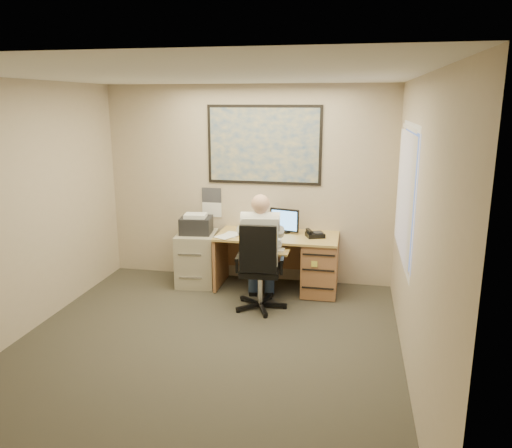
% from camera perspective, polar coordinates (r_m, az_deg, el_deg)
% --- Properties ---
extents(room_shell, '(4.00, 4.50, 2.70)m').
position_cam_1_polar(room_shell, '(4.79, -6.61, 0.20)').
color(room_shell, '#333027').
rests_on(room_shell, ground).
extents(desk, '(1.60, 0.97, 1.07)m').
position_cam_1_polar(desk, '(6.67, 5.30, -3.95)').
color(desk, tan).
rests_on(desk, ground).
extents(world_map, '(1.56, 0.03, 1.06)m').
position_cam_1_polar(world_map, '(6.79, 0.91, 9.02)').
color(world_map, '#1E4C93').
rests_on(world_map, room_shell).
extents(wall_calendar, '(0.28, 0.01, 0.42)m').
position_cam_1_polar(wall_calendar, '(7.09, -5.09, 2.46)').
color(wall_calendar, white).
rests_on(wall_calendar, room_shell).
extents(window_blinds, '(0.06, 1.40, 1.30)m').
position_cam_1_polar(window_blinds, '(5.33, 16.77, 3.30)').
color(window_blinds, beige).
rests_on(window_blinds, room_shell).
extents(filing_cabinet, '(0.58, 0.67, 1.00)m').
position_cam_1_polar(filing_cabinet, '(6.94, -6.75, -3.38)').
color(filing_cabinet, '#A39B84').
rests_on(filing_cabinet, ground).
extents(office_chair, '(0.70, 0.70, 1.10)m').
position_cam_1_polar(office_chair, '(6.07, 0.36, -6.91)').
color(office_chair, black).
rests_on(office_chair, ground).
extents(person, '(0.71, 0.93, 1.41)m').
position_cam_1_polar(person, '(6.02, 0.55, -3.22)').
color(person, silver).
rests_on(person, office_chair).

